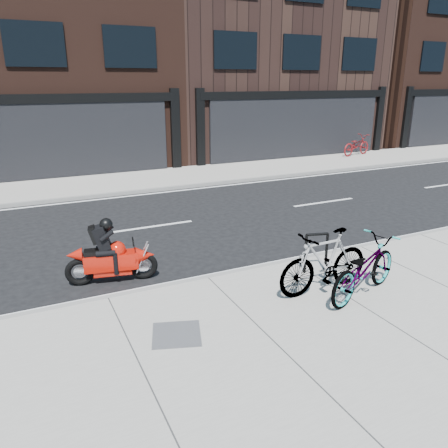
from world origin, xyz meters
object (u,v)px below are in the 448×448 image
motorcycle (115,256)px  bicycle_rear (324,261)px  bicycle_far (356,145)px  bike_rack (316,249)px  bicycle_front (364,268)px  utility_grate (177,334)px

motorcycle → bicycle_rear: bearing=-23.6°
motorcycle → bicycle_far: motorcycle is taller
bike_rack → bicycle_front: size_ratio=0.41×
motorcycle → bicycle_far: size_ratio=0.89×
motorcycle → bike_rack: bearing=-11.6°
bike_rack → utility_grate: bike_rack is taller
bike_rack → motorcycle: (-3.77, 1.59, -0.07)m
bike_rack → bicycle_far: 15.71m
bicycle_front → utility_grate: 3.59m
bicycle_rear → motorcycle: bearing=-126.6°
bicycle_front → utility_grate: bearing=68.2°
bicycle_front → motorcycle: bearing=35.9°
bicycle_far → bicycle_front: bearing=125.7°
bicycle_front → motorcycle: (-3.91, 2.82, -0.11)m
bicycle_far → utility_grate: (-14.42, -12.21, -0.53)m
bicycle_rear → bicycle_far: size_ratio=0.97×
utility_grate → bicycle_rear: bearing=4.7°
bicycle_far → bicycle_rear: bearing=123.2°
bicycle_far → bike_rack: bearing=122.4°
bike_rack → utility_grate: 3.58m
bicycle_front → utility_grate: (-3.54, 0.22, -0.53)m
utility_grate → bicycle_front: bearing=-3.5°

